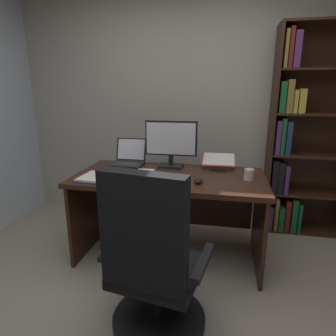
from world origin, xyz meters
TOP-DOWN VIEW (x-y plane):
  - wall_back at (0.00, 1.90)m, footprint 4.63×0.12m
  - desk at (-0.14, 1.00)m, footprint 1.60×0.80m
  - bookshelf at (1.06, 1.67)m, footprint 0.83×0.31m
  - office_chair at (-0.07, 0.03)m, footprint 0.67×0.60m
  - monitor at (-0.18, 1.19)m, footprint 0.48×0.16m
  - laptop at (-0.60, 1.20)m, footprint 0.30×0.31m
  - keyboard at (-0.18, 0.75)m, footprint 0.42×0.15m
  - computer_mouse at (0.12, 0.75)m, footprint 0.06×0.10m
  - reading_stand_with_book at (0.26, 1.25)m, footprint 0.31×0.27m
  - open_binder at (-0.60, 0.70)m, footprint 0.50×0.32m
  - notepad at (-0.37, 0.95)m, footprint 0.18×0.23m
  - pen at (-0.35, 0.95)m, footprint 0.14×0.03m
  - coffee_mug at (0.51, 0.92)m, footprint 0.08×0.08m

SIDE VIEW (x-z plane):
  - office_chair at x=-0.07m, z-range -0.08..0.99m
  - desk at x=-0.14m, z-range 0.17..0.93m
  - notepad at x=-0.37m, z-range 0.76..0.77m
  - open_binder at x=-0.60m, z-range 0.76..0.78m
  - keyboard at x=-0.18m, z-range 0.76..0.78m
  - pen at x=-0.35m, z-range 0.77..0.78m
  - computer_mouse at x=0.12m, z-range 0.76..0.80m
  - coffee_mug at x=0.51m, z-range 0.76..0.85m
  - laptop at x=-0.60m, z-range 0.69..0.93m
  - reading_stand_with_book at x=0.26m, z-range 0.76..0.88m
  - bookshelf at x=1.06m, z-range -0.06..2.01m
  - monitor at x=-0.18m, z-range 0.76..1.19m
  - wall_back at x=0.00m, z-range 0.00..2.82m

